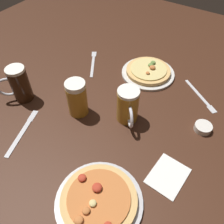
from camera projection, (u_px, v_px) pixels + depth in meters
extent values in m
cube|color=#3D2114|center=(112.00, 117.00, 1.01)|extent=(2.40, 2.40, 0.03)
cylinder|color=#B2B2B7|center=(99.00, 202.00, 0.75)|extent=(0.28, 0.28, 0.01)
cylinder|color=tan|center=(99.00, 200.00, 0.74)|extent=(0.24, 0.24, 0.02)
cylinder|color=#C67038|center=(99.00, 198.00, 0.73)|extent=(0.20, 0.20, 0.01)
ellipsoid|color=#C67038|center=(79.00, 220.00, 0.67)|extent=(0.03, 0.03, 0.01)
ellipsoid|color=#C67038|center=(86.00, 210.00, 0.69)|extent=(0.02, 0.02, 0.01)
ellipsoid|color=#B73823|center=(82.00, 178.00, 0.76)|extent=(0.03, 0.03, 0.01)
ellipsoid|color=#DBC67A|center=(93.00, 203.00, 0.71)|extent=(0.02, 0.02, 0.01)
ellipsoid|color=#B73823|center=(97.00, 187.00, 0.74)|extent=(0.03, 0.03, 0.02)
cylinder|color=silver|center=(147.00, 73.00, 1.19)|extent=(0.26, 0.26, 0.01)
cylinder|color=tan|center=(148.00, 71.00, 1.18)|extent=(0.22, 0.22, 0.02)
cylinder|color=#DBC67A|center=(148.00, 69.00, 1.17)|extent=(0.18, 0.18, 0.01)
ellipsoid|color=#C67038|center=(152.00, 67.00, 1.16)|extent=(0.03, 0.03, 0.01)
ellipsoid|color=olive|center=(150.00, 65.00, 1.17)|extent=(0.03, 0.03, 0.01)
ellipsoid|color=olive|center=(152.00, 62.00, 1.19)|extent=(0.03, 0.03, 0.01)
ellipsoid|color=#C67038|center=(148.00, 73.00, 1.13)|extent=(0.02, 0.02, 0.01)
cylinder|color=black|center=(20.00, 85.00, 1.02)|extent=(0.08, 0.08, 0.15)
cylinder|color=white|center=(15.00, 70.00, 0.96)|extent=(0.08, 0.08, 0.01)
torus|color=silver|center=(8.00, 87.00, 1.01)|extent=(0.07, 0.08, 0.10)
cylinder|color=#B27A23|center=(77.00, 100.00, 0.97)|extent=(0.08, 0.08, 0.14)
cylinder|color=white|center=(75.00, 85.00, 0.91)|extent=(0.08, 0.08, 0.02)
torus|color=silver|center=(74.00, 92.00, 1.00)|extent=(0.08, 0.06, 0.09)
cylinder|color=#B27A23|center=(128.00, 106.00, 0.94)|extent=(0.09, 0.09, 0.14)
cylinder|color=white|center=(129.00, 92.00, 0.89)|extent=(0.09, 0.09, 0.01)
torus|color=silver|center=(130.00, 117.00, 0.91)|extent=(0.07, 0.08, 0.09)
cylinder|color=silver|center=(203.00, 128.00, 0.94)|extent=(0.07, 0.07, 0.03)
cube|color=white|center=(168.00, 176.00, 0.81)|extent=(0.12, 0.15, 0.01)
cube|color=silver|center=(93.00, 66.00, 1.23)|extent=(0.11, 0.17, 0.01)
cube|color=silver|center=(94.00, 54.00, 1.31)|extent=(0.04, 0.05, 0.00)
cube|color=silver|center=(197.00, 93.00, 1.09)|extent=(0.16, 0.13, 0.01)
cube|color=silver|center=(212.00, 109.00, 1.02)|extent=(0.05, 0.05, 0.00)
cube|color=silver|center=(19.00, 136.00, 0.92)|extent=(0.08, 0.19, 0.01)
cube|color=silver|center=(33.00, 116.00, 1.00)|extent=(0.04, 0.06, 0.00)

